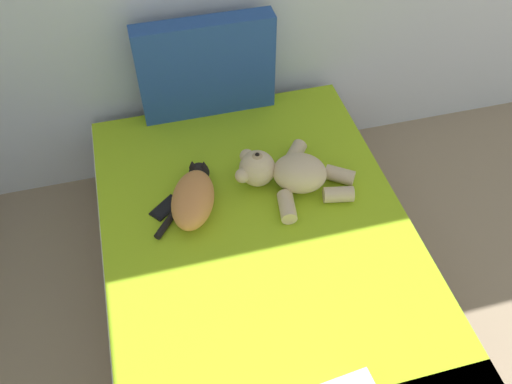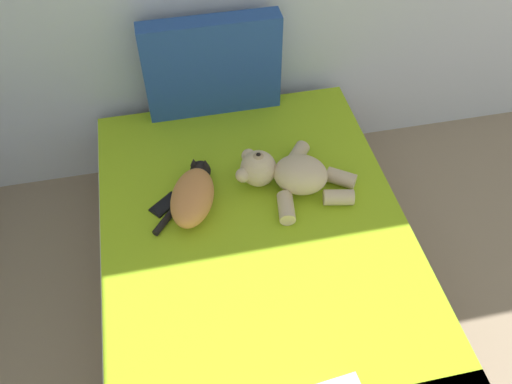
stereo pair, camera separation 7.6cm
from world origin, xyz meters
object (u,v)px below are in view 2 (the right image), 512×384
object	(u,v)px
cell_phone	(166,204)
teddy_bear	(288,174)
bed	(260,278)
patterned_cushion	(212,67)
cat	(193,195)

from	to	relation	value
cell_phone	teddy_bear	bearing A→B (deg)	0.45
bed	patterned_cushion	xyz separation A→B (m)	(-0.05, 0.97, 0.52)
teddy_bear	cell_phone	xyz separation A→B (m)	(-0.59, -0.00, -0.07)
bed	cat	xyz separation A→B (m)	(-0.25, 0.30, 0.33)
bed	patterned_cushion	bearing A→B (deg)	92.69
cat	bed	bearing A→B (deg)	-49.73
cat	teddy_bear	xyz separation A→B (m)	(0.45, 0.03, 0.01)
teddy_bear	patterned_cushion	bearing A→B (deg)	111.13
patterned_cushion	cat	size ratio (longest dim) A/B	1.67
cell_phone	patterned_cushion	bearing A→B (deg)	62.55
cat	cell_phone	xyz separation A→B (m)	(-0.13, 0.03, -0.07)
teddy_bear	cell_phone	bearing A→B (deg)	-179.55
bed	cat	distance (m)	0.51
bed	teddy_bear	size ratio (longest dim) A/B	3.63
cat	patterned_cushion	bearing A→B (deg)	73.07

